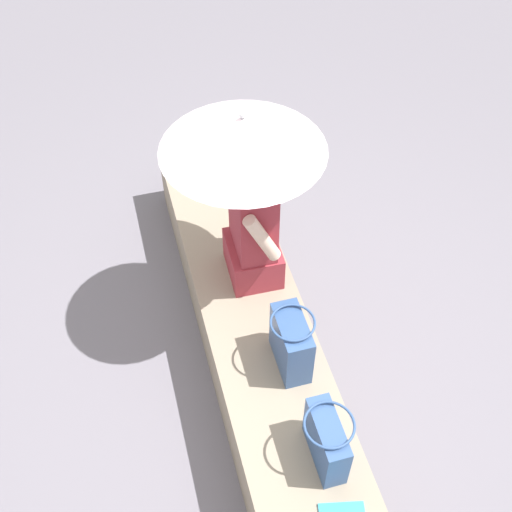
{
  "coord_description": "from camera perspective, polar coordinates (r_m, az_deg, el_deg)",
  "views": [
    {
      "loc": [
        1.89,
        -0.54,
        3.24
      ],
      "look_at": [
        -0.19,
        0.04,
        0.79
      ],
      "focal_mm": 44.52,
      "sensor_mm": 36.0,
      "label": 1
    }
  ],
  "objects": [
    {
      "name": "handbag_black",
      "position": [
        3.16,
        3.18,
        -7.79
      ],
      "size": [
        0.3,
        0.22,
        0.35
      ],
      "color": "#335184",
      "rests_on": "stone_bench"
    },
    {
      "name": "stone_bench",
      "position": [
        3.6,
        0.26,
        -8.33
      ],
      "size": [
        3.18,
        0.56,
        0.44
      ],
      "primitive_type": "cube",
      "color": "gray",
      "rests_on": "ground"
    },
    {
      "name": "person_seated",
      "position": [
        3.37,
        -0.28,
        2.9
      ],
      "size": [
        0.48,
        0.29,
        0.9
      ],
      "color": "#992D38",
      "rests_on": "stone_bench"
    },
    {
      "name": "parasol",
      "position": [
        2.95,
        -1.2,
        10.87
      ],
      "size": [
        0.8,
        0.8,
        1.11
      ],
      "color": "#B7B7BC",
      "rests_on": "stone_bench"
    },
    {
      "name": "tote_bag_canvas",
      "position": [
        2.94,
        6.35,
        -16.12
      ],
      "size": [
        0.31,
        0.23,
        0.31
      ],
      "color": "#335184",
      "rests_on": "stone_bench"
    },
    {
      "name": "ground_plane",
      "position": [
        3.78,
        0.25,
        -10.14
      ],
      "size": [
        14.0,
        14.0,
        0.0
      ],
      "primitive_type": "plane",
      "color": "slate"
    }
  ]
}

